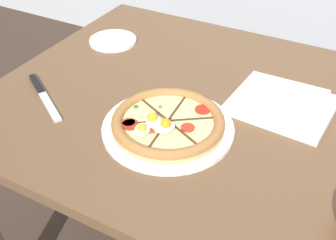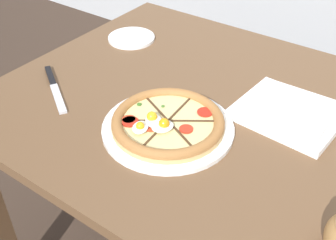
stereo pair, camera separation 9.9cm
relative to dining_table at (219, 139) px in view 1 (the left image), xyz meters
name	(u,v)px [view 1 (the left image)]	position (x,y,z in m)	size (l,w,h in m)	color
dining_table	(219,139)	(0.00, 0.00, 0.00)	(1.22, 0.91, 0.77)	brown
pizza	(168,124)	(-0.08, -0.15, 0.13)	(0.32, 0.32, 0.05)	white
napkin_folded	(282,103)	(0.14, 0.07, 0.12)	(0.26, 0.23, 0.04)	white
knife_main	(44,96)	(-0.44, -0.19, 0.11)	(0.21, 0.15, 0.01)	silver
side_saucer	(113,41)	(-0.46, 0.17, 0.11)	(0.15, 0.15, 0.01)	white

